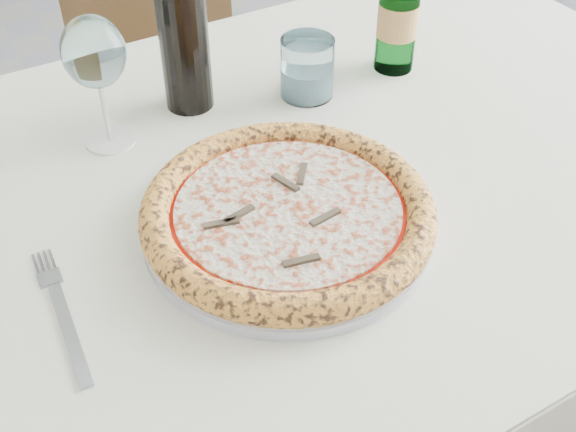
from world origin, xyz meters
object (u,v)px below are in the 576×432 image
plate (288,223)px  tumbler (307,71)px  dining_table (254,234)px  chair_far (150,57)px  pizza (288,212)px  wine_glass (94,55)px  beer_bottle (399,11)px  wine_bottle (183,28)px

plate → tumbler: size_ratio=3.84×
dining_table → tumbler: bearing=43.8°
chair_far → tumbler: 0.68m
dining_table → chair_far: bearing=82.6°
pizza → wine_glass: 0.31m
dining_table → tumbler: 0.25m
chair_far → wine_glass: bearing=-110.8°
beer_bottle → wine_glass: bearing=179.6°
dining_table → plate: bearing=-90.0°
wine_bottle → wine_glass: bearing=-163.1°
wine_glass → beer_bottle: 0.45m
plate → beer_bottle: (0.31, 0.26, 0.08)m
wine_glass → chair_far: bearing=69.2°
wine_glass → wine_bottle: wine_bottle is taller
tumbler → wine_bottle: wine_bottle is taller
tumbler → beer_bottle: 0.17m
wine_bottle → beer_bottle: bearing=-7.6°
wine_glass → wine_bottle: (0.13, 0.04, -0.01)m
tumbler → plate: bearing=-122.2°
pizza → tumbler: (0.16, 0.25, 0.01)m
chair_far → wine_bottle: bearing=-100.2°
pizza → beer_bottle: (0.31, 0.26, 0.07)m
wine_glass → beer_bottle: (0.45, -0.00, -0.03)m
pizza → beer_bottle: bearing=39.7°
dining_table → plate: (-0.00, -0.10, 0.10)m
wine_glass → tumbler: bearing=-2.5°
pizza → wine_glass: size_ratio=1.88×
chair_far → wine_bottle: wine_bottle is taller
chair_far → tumbler: (0.06, -0.62, 0.26)m
dining_table → wine_glass: bearing=128.6°
wine_glass → beer_bottle: beer_bottle is taller
beer_bottle → pizza: bearing=-140.3°
chair_far → beer_bottle: 0.72m
dining_table → pizza: bearing=-90.0°
plate → wine_glass: size_ratio=1.86×
pizza → wine_bottle: bearing=90.5°
tumbler → wine_bottle: size_ratio=0.31×
dining_table → wine_glass: wine_glass is taller
wine_glass → plate: bearing=-63.6°
chair_far → beer_bottle: beer_bottle is taller
chair_far → beer_bottle: size_ratio=4.01×
dining_table → chair_far: 0.79m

